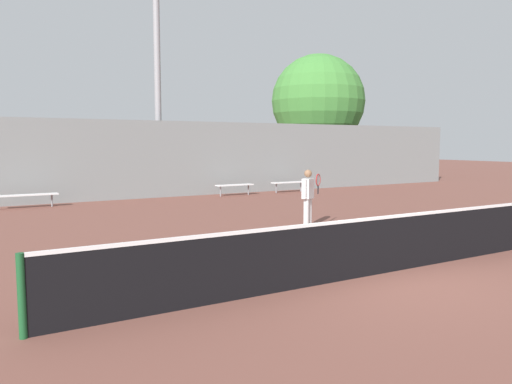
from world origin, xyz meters
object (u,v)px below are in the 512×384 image
(tennis_net, at_px, (382,245))
(bench_by_gate, at_px, (289,183))
(tree_green_broad, at_px, (318,101))
(tennis_player, at_px, (308,195))
(bench_courtside_far, at_px, (235,186))
(bench_adjacent_court, at_px, (26,196))
(light_pole_near_left, at_px, (157,73))

(tennis_net, height_order, bench_by_gate, tennis_net)
(tennis_net, bearing_deg, tree_green_broad, 55.07)
(tennis_player, relative_size, bench_courtside_far, 0.91)
(tennis_player, xyz_separation_m, bench_adjacent_court, (-5.91, 8.01, -0.43))
(tennis_player, relative_size, tree_green_broad, 0.20)
(tennis_net, xyz_separation_m, light_pole_near_left, (1.11, 13.96, 4.55))
(tennis_net, distance_m, bench_by_gate, 14.05)
(tennis_net, distance_m, bench_courtside_far, 12.98)
(bench_by_gate, height_order, light_pole_near_left, light_pole_near_left)
(tree_green_broad, bearing_deg, bench_by_gate, -135.82)
(tennis_player, height_order, bench_adjacent_court, tennis_player)
(bench_adjacent_court, xyz_separation_m, bench_by_gate, (10.79, 0.00, -0.00))
(bench_courtside_far, distance_m, bench_adjacent_court, 8.03)
(tennis_player, xyz_separation_m, tree_green_broad, (11.26, 14.21, 3.89))
(light_pole_near_left, distance_m, tree_green_broad, 12.76)
(tennis_net, xyz_separation_m, bench_adjacent_court, (-4.18, 12.40, -0.07))
(tennis_net, height_order, bench_adjacent_court, tennis_net)
(tennis_net, xyz_separation_m, tree_green_broad, (12.99, 18.60, 4.25))
(bench_adjacent_court, bearing_deg, bench_courtside_far, 0.00)
(bench_by_gate, relative_size, tree_green_broad, 0.22)
(bench_adjacent_court, relative_size, bench_by_gate, 1.23)
(light_pole_near_left, relative_size, tree_green_broad, 1.14)
(bench_by_gate, relative_size, light_pole_near_left, 0.19)
(tennis_net, distance_m, tennis_player, 4.73)
(bench_adjacent_court, height_order, light_pole_near_left, light_pole_near_left)
(bench_by_gate, bearing_deg, tennis_player, -121.36)
(tennis_net, relative_size, bench_adjacent_court, 5.40)
(tennis_net, bearing_deg, bench_by_gate, 61.96)
(bench_courtside_far, relative_size, bench_adjacent_court, 0.81)
(tennis_net, distance_m, light_pole_near_left, 14.72)
(bench_by_gate, height_order, tree_green_broad, tree_green_broad)
(tennis_player, xyz_separation_m, light_pole_near_left, (-0.62, 9.57, 4.19))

